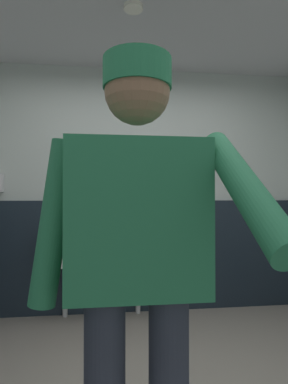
# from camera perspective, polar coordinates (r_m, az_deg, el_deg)

# --- Properties ---
(wall_back) EXTENTS (4.19, 0.12, 2.61)m
(wall_back) POSITION_cam_1_polar(r_m,az_deg,el_deg) (3.39, -1.94, 0.49)
(wall_back) COLOR silver
(wall_back) RESTS_ON ground_plane
(wainscot_band_back) EXTENTS (3.59, 0.03, 1.18)m
(wainscot_band_back) POSITION_cam_1_polar(r_m,az_deg,el_deg) (3.38, -1.83, -11.67)
(wainscot_band_back) COLOR #19232D
(wainscot_band_back) RESTS_ON ground_plane
(downlight_far) EXTENTS (0.14, 0.14, 0.03)m
(downlight_far) POSITION_cam_1_polar(r_m,az_deg,el_deg) (2.61, -1.98, 30.88)
(downlight_far) COLOR white
(urinal_left) EXTENTS (0.40, 0.34, 1.24)m
(urinal_left) POSITION_cam_1_polar(r_m,az_deg,el_deg) (3.22, -14.52, -8.84)
(urinal_left) COLOR white
(urinal_left) RESTS_ON ground_plane
(urinal_middle) EXTENTS (0.40, 0.34, 1.24)m
(urinal_middle) POSITION_cam_1_polar(r_m,az_deg,el_deg) (3.21, -0.95, -8.89)
(urinal_middle) COLOR white
(urinal_middle) RESTS_ON ground_plane
(privacy_divider_panel) EXTENTS (0.04, 0.40, 0.90)m
(privacy_divider_panel) POSITION_cam_1_polar(r_m,az_deg,el_deg) (3.10, -7.75, -5.94)
(privacy_divider_panel) COLOR #4C4C51
(person) EXTENTS (0.69, 0.60, 1.70)m
(person) POSITION_cam_1_polar(r_m,az_deg,el_deg) (1.08, -1.22, -12.03)
(person) COLOR #2D3342
(person) RESTS_ON ground_plane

